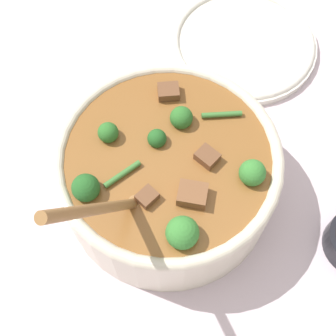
{
  "coord_description": "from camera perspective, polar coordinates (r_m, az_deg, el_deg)",
  "views": [
    {
      "loc": [
        -0.22,
        -0.17,
        0.62
      ],
      "look_at": [
        0.0,
        0.0,
        0.07
      ],
      "focal_mm": 50.0,
      "sensor_mm": 36.0,
      "label": 1
    }
  ],
  "objects": [
    {
      "name": "ground_plane",
      "position": [
        0.68,
        0.0,
        -2.78
      ],
      "size": [
        4.0,
        4.0,
        0.0
      ],
      "primitive_type": "plane",
      "color": "silver"
    },
    {
      "name": "stew_bowl",
      "position": [
        0.62,
        -0.01,
        -0.4
      ],
      "size": [
        0.33,
        0.29,
        0.29
      ],
      "color": "beige",
      "rests_on": "ground_plane"
    },
    {
      "name": "empty_plate",
      "position": [
        0.83,
        9.11,
        14.82
      ],
      "size": [
        0.25,
        0.25,
        0.02
      ],
      "color": "silver",
      "rests_on": "ground_plane"
    }
  ]
}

